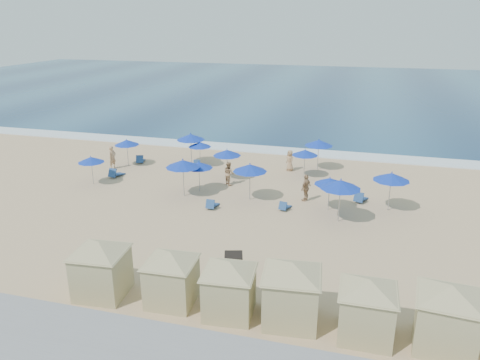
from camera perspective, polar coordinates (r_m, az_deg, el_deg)
name	(u,v)px	position (r m, az deg, el deg)	size (l,w,h in m)	color
ground	(234,218)	(28.34, -0.75, -4.67)	(160.00, 160.00, 0.00)	tan
ocean	(326,90)	(81.01, 10.40, 10.80)	(160.00, 80.00, 0.06)	navy
surf_line	(282,151)	(42.58, 5.11, 3.57)	(160.00, 2.50, 0.08)	white
seawall	(122,357)	(17.31, -14.20, -20.20)	(160.00, 6.10, 1.22)	gray
trash_bin	(234,263)	(22.62, -0.79, -10.03)	(0.86, 0.86, 0.86)	black
cabana_0	(100,261)	(21.18, -16.65, -9.49)	(4.42, 4.42, 2.78)	tan
cabana_1	(171,271)	(20.04, -8.41, -10.88)	(4.17, 4.17, 2.62)	tan
cabana_2	(229,281)	(19.13, -1.33, -12.22)	(4.17, 4.17, 2.63)	tan
cabana_3	(292,285)	(18.74, 6.32, -12.56)	(4.56, 4.56, 2.88)	tan
cabana_4	(368,301)	(18.51, 15.30, -14.02)	(4.29, 4.29, 2.69)	tan
cabana_5	(448,309)	(18.85, 24.06, -14.13)	(4.54, 4.54, 2.86)	tan
umbrella_0	(127,142)	(38.83, -13.65, 4.48)	(1.98, 1.98, 2.25)	#A5A8AD
umbrella_1	(91,160)	(35.11, -17.70, 2.38)	(1.88, 1.88, 2.14)	#A5A8AD
umbrella_2	(191,137)	(38.40, -6.03, 5.24)	(2.30, 2.30, 2.62)	#A5A8AD
umbrella_3	(183,164)	(31.28, -6.98, 2.00)	(2.32, 2.32, 2.64)	#A5A8AD
umbrella_4	(227,153)	(34.48, -1.59, 3.35)	(2.08, 2.08, 2.37)	#A5A8AD
umbrella_5	(199,165)	(32.19, -5.03, 1.83)	(1.92, 1.92, 2.19)	#A5A8AD
umbrella_6	(250,168)	(30.41, 1.22, 1.49)	(2.25, 2.25, 2.56)	#A5A8AD
umbrella_7	(305,153)	(35.29, 7.93, 3.34)	(1.95, 1.95, 2.22)	#A5A8AD
umbrella_8	(330,181)	(29.39, 10.89, -0.14)	(1.93, 1.93, 2.20)	#A5A8AD
umbrella_9	(319,143)	(37.21, 9.59, 4.50)	(2.22, 2.22, 2.52)	#A5A8AD
umbrella_10	(391,177)	(30.18, 17.99, 0.38)	(2.25, 2.25, 2.56)	#A5A8AD
umbrella_11	(341,184)	(27.65, 12.18, -0.52)	(2.37, 2.37, 2.70)	#A5A8AD
umbrella_12	(200,144)	(37.77, -4.93, 4.34)	(1.85, 1.85, 2.10)	#A5A8AD
beach_chair_0	(116,174)	(36.68, -14.93, 0.76)	(0.77, 1.46, 0.77)	navy
beach_chair_1	(140,160)	(39.85, -12.04, 2.44)	(0.99, 1.45, 0.73)	navy
beach_chair_2	(197,164)	(38.11, -5.25, 1.98)	(0.88, 1.31, 0.66)	navy
beach_chair_3	(212,204)	(29.77, -3.44, -3.00)	(0.56, 1.25, 0.68)	navy
beach_chair_4	(285,206)	(29.63, 5.45, -3.21)	(0.73, 1.21, 0.62)	navy
beach_chair_5	(360,198)	(31.71, 14.45, -2.13)	(0.98, 1.49, 0.75)	navy
beachgoer_0	(112,157)	(38.61, -15.29, 2.67)	(0.68, 0.44, 1.85)	#A6805C
beachgoer_1	(229,173)	(33.69, -1.37, 0.84)	(0.83, 0.65, 1.70)	#A6805C
beachgoer_2	(306,188)	(30.96, 8.04, -0.93)	(1.07, 0.44, 1.82)	#A6805C
beachgoer_3	(290,160)	(37.00, 6.10, 2.39)	(0.81, 0.53, 1.66)	#A6805C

